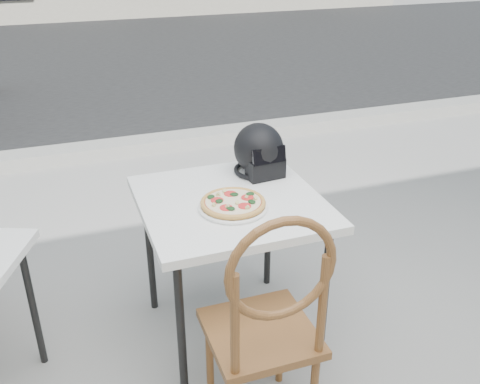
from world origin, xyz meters
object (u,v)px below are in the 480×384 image
object	(u,v)px
helmet	(259,152)
pizza	(233,202)
plate	(233,207)
cafe_chair_main	(269,318)
cafe_table_main	(230,213)

from	to	relation	value
helmet	pizza	bearing A→B (deg)	-132.99
plate	pizza	world-z (taller)	pizza
cafe_chair_main	pizza	bearing A→B (deg)	-94.75
cafe_table_main	helmet	size ratio (longest dim) A/B	2.91
plate	helmet	bearing A→B (deg)	52.21
pizza	cafe_chair_main	distance (m)	0.57
cafe_table_main	pizza	size ratio (longest dim) A/B	2.66
plate	helmet	size ratio (longest dim) A/B	1.22
helmet	cafe_chair_main	world-z (taller)	cafe_chair_main
pizza	cafe_chair_main	size ratio (longest dim) A/B	0.29
helmet	cafe_chair_main	distance (m)	0.94
helmet	cafe_chair_main	size ratio (longest dim) A/B	0.26
plate	cafe_chair_main	world-z (taller)	cafe_chair_main
pizza	helmet	distance (m)	0.41
cafe_table_main	pizza	bearing A→B (deg)	-101.23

